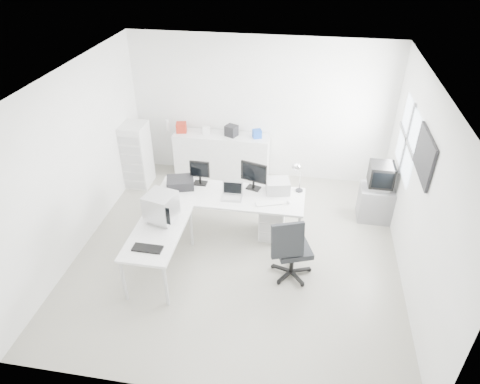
% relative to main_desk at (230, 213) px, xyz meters
% --- Properties ---
extents(floor, '(5.00, 5.00, 0.01)m').
position_rel_main_desk_xyz_m(floor, '(0.21, -0.47, -0.38)').
color(floor, beige).
rests_on(floor, ground).
extents(ceiling, '(5.00, 5.00, 0.01)m').
position_rel_main_desk_xyz_m(ceiling, '(0.21, -0.47, 2.42)').
color(ceiling, white).
rests_on(ceiling, back_wall).
extents(back_wall, '(5.00, 0.02, 2.80)m').
position_rel_main_desk_xyz_m(back_wall, '(0.21, 2.03, 1.02)').
color(back_wall, silver).
rests_on(back_wall, floor).
extents(left_wall, '(0.02, 5.00, 2.80)m').
position_rel_main_desk_xyz_m(left_wall, '(-2.29, -0.47, 1.02)').
color(left_wall, silver).
rests_on(left_wall, floor).
extents(right_wall, '(0.02, 5.00, 2.80)m').
position_rel_main_desk_xyz_m(right_wall, '(2.71, -0.47, 1.02)').
color(right_wall, silver).
rests_on(right_wall, floor).
extents(window, '(0.02, 1.20, 1.10)m').
position_rel_main_desk_xyz_m(window, '(2.69, 0.73, 1.23)').
color(window, white).
rests_on(window, right_wall).
extents(wall_picture, '(0.04, 0.90, 0.60)m').
position_rel_main_desk_xyz_m(wall_picture, '(2.68, -0.37, 1.52)').
color(wall_picture, black).
rests_on(wall_picture, right_wall).
extents(main_desk, '(2.40, 0.80, 0.75)m').
position_rel_main_desk_xyz_m(main_desk, '(0.00, 0.00, 0.00)').
color(main_desk, silver).
rests_on(main_desk, floor).
extents(side_desk, '(0.70, 1.40, 0.75)m').
position_rel_main_desk_xyz_m(side_desk, '(-0.85, -1.10, 0.00)').
color(side_desk, silver).
rests_on(side_desk, floor).
extents(drawer_pedestal, '(0.40, 0.50, 0.60)m').
position_rel_main_desk_xyz_m(drawer_pedestal, '(0.70, 0.05, -0.08)').
color(drawer_pedestal, silver).
rests_on(drawer_pedestal, floor).
extents(inkjet_printer, '(0.52, 0.45, 0.16)m').
position_rel_main_desk_xyz_m(inkjet_printer, '(-0.85, 0.10, 0.45)').
color(inkjet_printer, black).
rests_on(inkjet_printer, main_desk).
extents(lcd_monitor_small, '(0.33, 0.19, 0.42)m').
position_rel_main_desk_xyz_m(lcd_monitor_small, '(-0.55, 0.25, 0.58)').
color(lcd_monitor_small, black).
rests_on(lcd_monitor_small, main_desk).
extents(lcd_monitor_large, '(0.48, 0.29, 0.46)m').
position_rel_main_desk_xyz_m(lcd_monitor_large, '(0.35, 0.25, 0.61)').
color(lcd_monitor_large, black).
rests_on(lcd_monitor_large, main_desk).
extents(laptop, '(0.30, 0.31, 0.20)m').
position_rel_main_desk_xyz_m(laptop, '(0.05, -0.10, 0.47)').
color(laptop, '#B7B7BA').
rests_on(laptop, main_desk).
extents(white_keyboard, '(0.43, 0.26, 0.02)m').
position_rel_main_desk_xyz_m(white_keyboard, '(0.65, -0.15, 0.38)').
color(white_keyboard, silver).
rests_on(white_keyboard, main_desk).
extents(white_mouse, '(0.06, 0.06, 0.06)m').
position_rel_main_desk_xyz_m(white_mouse, '(0.95, -0.10, 0.41)').
color(white_mouse, silver).
rests_on(white_mouse, main_desk).
extents(laser_printer, '(0.43, 0.39, 0.21)m').
position_rel_main_desk_xyz_m(laser_printer, '(0.75, 0.22, 0.48)').
color(laser_printer, '#ADADAD').
rests_on(laser_printer, main_desk).
extents(desk_lamp, '(0.16, 0.16, 0.46)m').
position_rel_main_desk_xyz_m(desk_lamp, '(1.10, 0.30, 0.61)').
color(desk_lamp, silver).
rests_on(desk_lamp, main_desk).
extents(crt_monitor, '(0.50, 0.50, 0.47)m').
position_rel_main_desk_xyz_m(crt_monitor, '(-0.85, -0.85, 0.61)').
color(crt_monitor, '#B7B7BA').
rests_on(crt_monitor, side_desk).
extents(black_keyboard, '(0.41, 0.17, 0.03)m').
position_rel_main_desk_xyz_m(black_keyboard, '(-0.85, -1.50, 0.39)').
color(black_keyboard, black).
rests_on(black_keyboard, side_desk).
extents(office_chair, '(0.81, 0.81, 1.09)m').
position_rel_main_desk_xyz_m(office_chair, '(1.09, -0.86, 0.17)').
color(office_chair, '#282B2D').
rests_on(office_chair, floor).
extents(tv_cabinet, '(0.57, 0.47, 0.62)m').
position_rel_main_desk_xyz_m(tv_cabinet, '(2.43, 0.81, -0.06)').
color(tv_cabinet, slate).
rests_on(tv_cabinet, floor).
extents(crt_tv, '(0.50, 0.48, 0.45)m').
position_rel_main_desk_xyz_m(crt_tv, '(2.43, 0.81, 0.47)').
color(crt_tv, black).
rests_on(crt_tv, tv_cabinet).
extents(sideboard, '(1.88, 0.47, 0.94)m').
position_rel_main_desk_xyz_m(sideboard, '(-0.50, 1.77, 0.09)').
color(sideboard, silver).
rests_on(sideboard, floor).
extents(clutter_box_a, '(0.23, 0.21, 0.20)m').
position_rel_main_desk_xyz_m(clutter_box_a, '(-1.30, 1.77, 0.66)').
color(clutter_box_a, '#A02516').
rests_on(clutter_box_a, sideboard).
extents(clutter_box_b, '(0.16, 0.14, 0.14)m').
position_rel_main_desk_xyz_m(clutter_box_b, '(-0.80, 1.77, 0.63)').
color(clutter_box_b, silver).
rests_on(clutter_box_b, sideboard).
extents(clutter_box_c, '(0.27, 0.26, 0.21)m').
position_rel_main_desk_xyz_m(clutter_box_c, '(-0.30, 1.77, 0.67)').
color(clutter_box_c, black).
rests_on(clutter_box_c, sideboard).
extents(clutter_box_d, '(0.20, 0.19, 0.16)m').
position_rel_main_desk_xyz_m(clutter_box_d, '(0.20, 1.77, 0.65)').
color(clutter_box_d, '#1848AD').
rests_on(clutter_box_d, sideboard).
extents(clutter_bottle, '(0.07, 0.07, 0.22)m').
position_rel_main_desk_xyz_m(clutter_bottle, '(-1.60, 1.81, 0.67)').
color(clutter_bottle, silver).
rests_on(clutter_bottle, sideboard).
extents(filing_cabinet, '(0.45, 0.53, 1.27)m').
position_rel_main_desk_xyz_m(filing_cabinet, '(-2.07, 1.23, 0.26)').
color(filing_cabinet, silver).
rests_on(filing_cabinet, floor).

